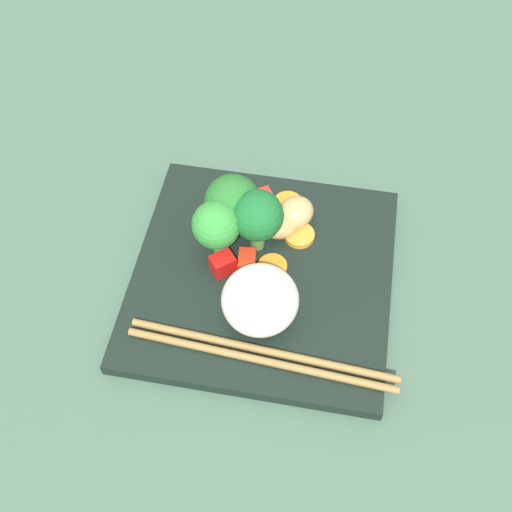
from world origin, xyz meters
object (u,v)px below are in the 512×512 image
object	(u,v)px
rice_mound	(260,300)
chopstick_pair	(262,355)
square_plate	(263,276)
carrot_slice_1	(299,235)
broccoli_floret_0	(258,216)

from	to	relation	value
rice_mound	chopstick_pair	distance (cm)	4.87
square_plate	carrot_slice_1	bearing A→B (deg)	62.20
square_plate	carrot_slice_1	xyz separation A→B (cm)	(2.64, 5.00, 0.95)
square_plate	carrot_slice_1	distance (cm)	5.74
broccoli_floret_0	square_plate	bearing A→B (deg)	-68.40
square_plate	broccoli_floret_0	xyz separation A→B (cm)	(-1.21, 3.05, 5.27)
carrot_slice_1	chopstick_pair	distance (cm)	13.78
rice_mound	broccoli_floret_0	xyz separation A→B (cm)	(-2.00, 7.71, 1.86)
rice_mound	chopstick_pair	bearing A→B (deg)	-74.96
square_plate	chopstick_pair	bearing A→B (deg)	-77.80
carrot_slice_1	chopstick_pair	size ratio (longest dim) A/B	0.12
rice_mound	chopstick_pair	world-z (taller)	rice_mound
square_plate	broccoli_floret_0	size ratio (longest dim) A/B	3.40
square_plate	chopstick_pair	distance (cm)	9.02
carrot_slice_1	broccoli_floret_0	bearing A→B (deg)	-153.12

